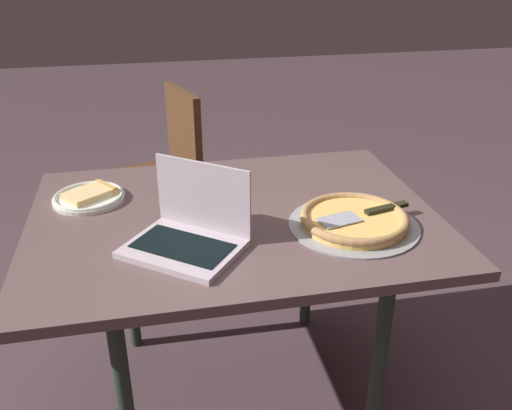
# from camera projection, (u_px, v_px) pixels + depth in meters

# --- Properties ---
(ground_plane) EXTENTS (12.00, 12.00, 0.00)m
(ground_plane) POSITION_uv_depth(u_px,v_px,m) (237.00, 394.00, 2.03)
(ground_plane) COLOR #503D42
(dining_table) EXTENTS (1.24, 0.91, 0.75)m
(dining_table) POSITION_uv_depth(u_px,v_px,m) (234.00, 233.00, 1.73)
(dining_table) COLOR brown
(dining_table) RESTS_ON ground_plane
(laptop) EXTENTS (0.38, 0.36, 0.22)m
(laptop) POSITION_uv_depth(u_px,v_px,m) (189.00, 231.00, 1.51)
(laptop) COLOR #C2B3BB
(laptop) RESTS_ON dining_table
(pizza_plate) EXTENTS (0.23, 0.23, 0.04)m
(pizza_plate) POSITION_uv_depth(u_px,v_px,m) (89.00, 196.00, 1.78)
(pizza_plate) COLOR white
(pizza_plate) RESTS_ON dining_table
(pizza_tray) EXTENTS (0.39, 0.39, 0.04)m
(pizza_tray) POSITION_uv_depth(u_px,v_px,m) (354.00, 220.00, 1.62)
(pizza_tray) COLOR #949698
(pizza_tray) RESTS_ON dining_table
(table_knife) EXTENTS (0.17, 0.14, 0.01)m
(table_knife) POSITION_uv_depth(u_px,v_px,m) (186.00, 189.00, 1.86)
(table_knife) COLOR #B3B4B7
(table_knife) RESTS_ON dining_table
(chair_near) EXTENTS (0.48, 0.48, 0.87)m
(chair_near) POSITION_uv_depth(u_px,v_px,m) (166.00, 167.00, 2.70)
(chair_near) COLOR #52331C
(chair_near) RESTS_ON ground_plane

